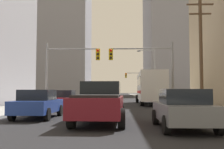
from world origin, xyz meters
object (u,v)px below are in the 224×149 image
sedan_red (64,100)px  traffic_signal_near_left (70,63)px  sedan_grey (183,109)px  traffic_signal_near_right (144,62)px  city_bus (150,87)px  traffic_signal_far_right (135,79)px  pickup_truck_maroon (100,102)px  sedan_blue (38,104)px

sedan_red → traffic_signal_near_left: bearing=93.6°
sedan_grey → traffic_signal_near_right: bearing=90.6°
city_bus → traffic_signal_far_right: bearing=90.2°
pickup_truck_maroon → traffic_signal_near_left: size_ratio=0.91×
city_bus → pickup_truck_maroon: city_bus is taller
pickup_truck_maroon → traffic_signal_near_right: bearing=75.6°
sedan_blue → traffic_signal_near_left: bearing=91.4°
traffic_signal_near_left → sedan_red: bearing=-86.4°
traffic_signal_near_right → traffic_signal_far_right: size_ratio=1.00×
sedan_grey → traffic_signal_near_right: (-0.16, 14.05, 3.37)m
traffic_signal_far_right → traffic_signal_near_left: bearing=-103.6°
sedan_blue → sedan_red: size_ratio=1.00×
sedan_grey → traffic_signal_near_right: traffic_signal_near_right is taller
sedan_grey → traffic_signal_far_right: traffic_signal_far_right is taller
sedan_grey → traffic_signal_near_right: 14.45m
sedan_blue → traffic_signal_near_left: traffic_signal_near_left is taller
traffic_signal_near_left → traffic_signal_near_right: (6.86, 0.00, 0.04)m
traffic_signal_near_right → city_bus: bearing=77.3°
sedan_grey → traffic_signal_far_right: (0.87, 46.73, 3.27)m
sedan_grey → traffic_signal_near_left: 16.05m
pickup_truck_maroon → sedan_grey: 3.77m
traffic_signal_near_left → sedan_grey: bearing=-63.4°
city_bus → traffic_signal_near_right: bearing=-102.7°
traffic_signal_near_right → sedan_red: bearing=-150.0°
pickup_truck_maroon → traffic_signal_near_right: size_ratio=0.91×
city_bus → sedan_grey: (-0.97, -19.06, -1.16)m
traffic_signal_near_right → traffic_signal_far_right: 32.70m
pickup_truck_maroon → sedan_grey: (3.31, -1.80, -0.16)m
pickup_truck_maroon → sedan_red: bearing=112.4°
pickup_truck_maroon → sedan_red: pickup_truck_maroon is taller
sedan_blue → traffic_signal_far_right: size_ratio=0.70×
pickup_truck_maroon → sedan_grey: pickup_truck_maroon is taller
traffic_signal_far_right → sedan_blue: bearing=-100.1°
pickup_truck_maroon → sedan_blue: (-3.47, 2.01, -0.16)m
sedan_grey → traffic_signal_near_right: size_ratio=0.70×
sedan_blue → traffic_signal_near_right: traffic_signal_near_right is taller
city_bus → traffic_signal_near_left: size_ratio=1.93×
city_bus → sedan_blue: (-7.75, -15.25, -1.16)m
city_bus → pickup_truck_maroon: 17.81m
city_bus → traffic_signal_near_left: traffic_signal_near_left is taller
sedan_grey → sedan_red: size_ratio=1.01×
sedan_blue → city_bus: bearing=63.1°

